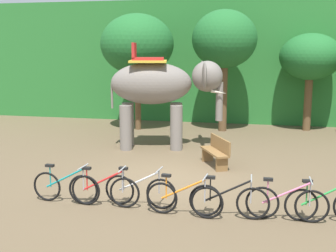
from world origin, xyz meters
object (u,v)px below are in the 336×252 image
Objects in this scene: tree_left at (310,58)px; wooden_bench at (217,151)px; tree_center_right at (137,45)px; bike_green at (325,204)px; bike_teal at (66,187)px; bike_pink at (287,203)px; tree_center at (224,40)px; bike_white at (140,190)px; bike_orange at (184,199)px; bike_red at (104,190)px; bike_black at (229,201)px; elephant at (161,87)px.

tree_left reaches higher than wooden_bench.
tree_center_right reaches higher than bike_green.
bike_teal and bike_pink have the same top height.
bike_white is at bearing -96.28° from tree_center.
bike_orange is 1.01× the size of bike_green.
bike_white is 1.00× the size of bike_pink.
bike_teal and bike_white have the same top height.
bike_pink is at bearing -64.88° from wooden_bench.
bike_white is 4.05m from wooden_bench.
bike_red is (-1.88, -9.75, -3.55)m from tree_center.
bike_red and bike_pink have the same top height.
tree_center_right is 2.97× the size of bike_pink.
tree_center_right is 10.77m from bike_orange.
bike_black is at bearing -175.20° from bike_pink.
tree_center_right is at bearing -173.36° from tree_center.
tree_center reaches higher than tree_left.
bike_orange is (2.83, -0.21, 0.00)m from bike_teal.
wooden_bench is (-0.66, 4.05, 0.09)m from bike_black.
wooden_bench is (3.12, 3.94, 0.09)m from bike_teal.
elephant reaches higher than bike_black.
bike_teal and bike_black have the same top height.
bike_orange and bike_pink have the same top height.
bike_black is 1.12× the size of wooden_bench.
bike_green is at bearing -55.49° from wooden_bench.
elephant is (-5.59, -4.61, -1.00)m from tree_left.
tree_center is at bearing 62.47° from elephant.
tree_left is at bearing 10.22° from tree_center_right.
bike_black is (0.96, -9.85, -3.55)m from tree_center.
bike_teal is 1.00× the size of bike_red.
bike_orange is (-3.64, -10.85, -2.81)m from tree_left.
tree_left is 2.48× the size of bike_teal.
tree_center_right is at bearing 101.29° from bike_red.
tree_center is 10.57m from bike_orange.
bike_pink is (2.16, -9.75, -3.55)m from tree_center.
tree_center is 3.05× the size of bike_teal.
tree_center is at bearing 102.47° from bike_pink.
bike_teal is 1.00× the size of bike_white.
bike_red reaches higher than wooden_bench.
tree_center_right is 2.97× the size of bike_red.
tree_center_right is 11.86m from bike_green.
bike_white is at bearing 9.38° from bike_red.
bike_black is at bearing -6.64° from bike_white.
tree_left reaches higher than bike_red.
bike_red is at bearing -178.64° from bike_green.
wooden_bench is at bearing 86.00° from bike_orange.
bike_teal is at bearing 178.35° from bike_black.
bike_red is 1.12× the size of wooden_bench.
bike_green is at bearing 1.36° from bike_red.
bike_green is (2.94, -9.64, -3.55)m from tree_center.
bike_orange is 0.95m from bike_black.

